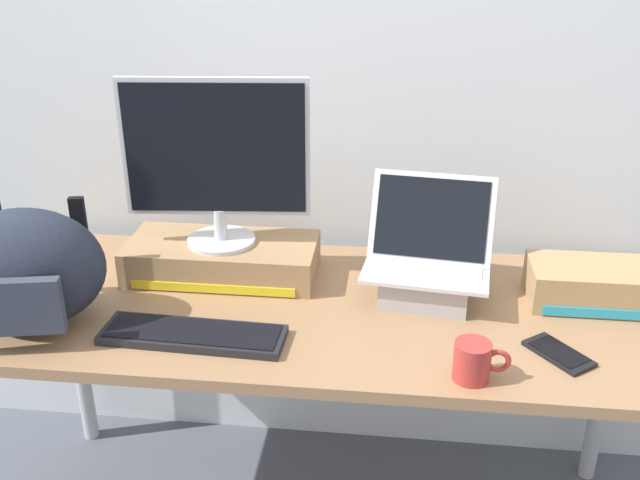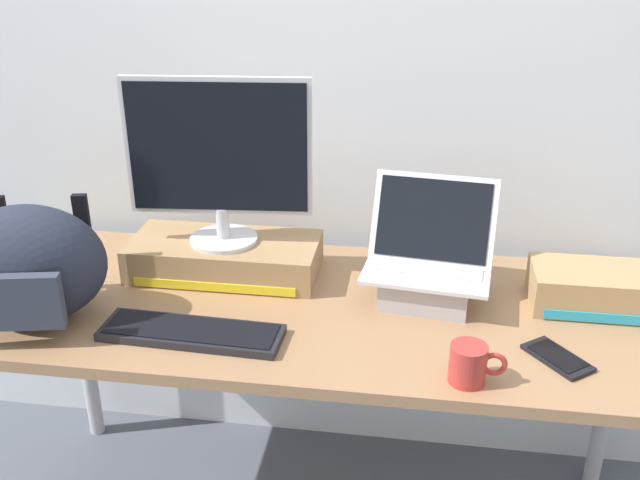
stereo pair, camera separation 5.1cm
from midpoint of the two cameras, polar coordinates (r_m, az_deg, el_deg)
back_wall at (r=2.08m, az=2.62°, el=14.65°), size 7.00×0.10×2.60m
desk at (r=1.87m, az=0.79°, el=-7.11°), size 1.79×0.71×0.75m
toner_box_yellow at (r=1.98m, az=-6.88°, el=-1.35°), size 0.52×0.24×0.10m
desktop_monitor at (r=1.87m, az=-7.32°, el=6.49°), size 0.49×0.18×0.45m
open_laptop at (r=1.86m, az=9.37°, el=-2.71°), size 0.34×0.27×0.30m
external_keyboard at (r=1.71m, az=-9.40°, el=-7.32°), size 0.44×0.15×0.02m
messenger_backpack at (r=1.83m, az=-21.53°, el=-1.87°), size 0.41×0.33×0.29m
coffee_mug at (r=1.56m, az=12.80°, el=-9.64°), size 0.12×0.08×0.09m
cell_phone at (r=1.71m, az=19.29°, el=-8.88°), size 0.16×0.17×0.01m
plush_toy at (r=2.15m, az=-20.58°, el=-0.89°), size 0.08×0.08×0.08m
toner_box_cyan at (r=1.94m, az=21.91°, el=-3.62°), size 0.32×0.18×0.10m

